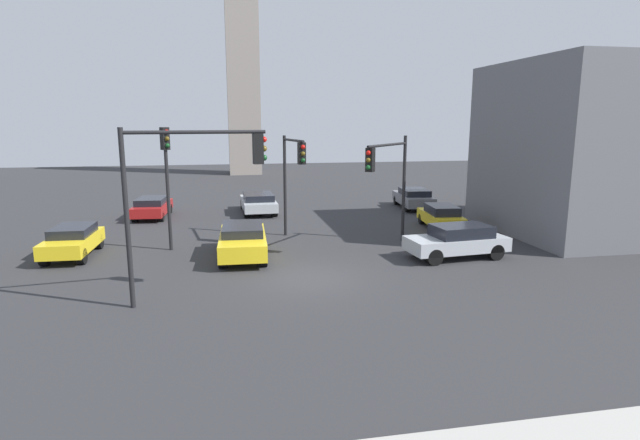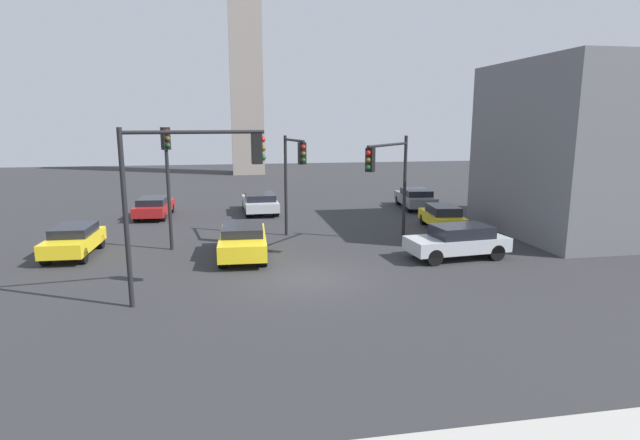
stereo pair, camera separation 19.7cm
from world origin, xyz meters
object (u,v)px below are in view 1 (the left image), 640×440
object	(u,v)px
traffic_light_2	(191,176)
traffic_light_3	(293,167)
car_1	(414,198)
car_6	(458,241)
car_5	(152,207)
traffic_light_0	(167,166)
car_2	(258,202)
car_4	(441,216)
car_3	(243,240)
traffic_light_1	(389,170)
car_0	(73,240)

from	to	relation	value
traffic_light_2	traffic_light_3	world-z (taller)	traffic_light_2
car_1	car_6	world-z (taller)	car_6
traffic_light_2	traffic_light_3	xyz separation A→B (m)	(4.34, 7.89, -0.46)
traffic_light_3	car_1	world-z (taller)	traffic_light_3
car_5	car_6	size ratio (longest dim) A/B	0.97
traffic_light_0	traffic_light_3	xyz separation A→B (m)	(5.84, 0.69, -0.18)
car_2	car_4	size ratio (longest dim) A/B	1.17
car_3	car_4	world-z (taller)	car_3
traffic_light_0	car_4	size ratio (longest dim) A/B	1.38
traffic_light_0	car_5	bearing A→B (deg)	157.88
traffic_light_1	car_5	size ratio (longest dim) A/B	1.20
car_1	car_5	world-z (taller)	car_1
car_3	car_6	distance (m)	9.41
traffic_light_2	car_5	xyz separation A→B (m)	(-3.43, 15.76, -3.49)
car_1	car_5	bearing A→B (deg)	96.42
car_3	car_6	size ratio (longest dim) A/B	1.05
car_6	car_2	bearing A→B (deg)	-64.00
traffic_light_1	car_3	bearing A→B (deg)	-47.74
car_1	car_3	world-z (taller)	car_3
traffic_light_3	car_2	world-z (taller)	traffic_light_3
traffic_light_3	car_5	distance (m)	11.46
car_0	car_1	distance (m)	21.48
car_4	car_5	xyz separation A→B (m)	(-16.21, 6.50, -0.03)
traffic_light_0	car_2	size ratio (longest dim) A/B	1.19
traffic_light_2	car_4	bearing A→B (deg)	28.84
traffic_light_1	car_0	world-z (taller)	traffic_light_1
traffic_light_2	car_2	size ratio (longest dim) A/B	1.21
car_1	car_4	xyz separation A→B (m)	(-0.99, -6.74, -0.02)
traffic_light_1	car_5	bearing A→B (deg)	-90.03
traffic_light_3	car_5	bearing A→B (deg)	-144.72
car_4	car_5	distance (m)	17.46
traffic_light_2	car_3	world-z (taller)	traffic_light_2
car_0	traffic_light_2	bearing A→B (deg)	41.45
traffic_light_2	car_0	xyz separation A→B (m)	(-5.63, 6.79, -3.45)
traffic_light_3	car_0	world-z (taller)	traffic_light_3
car_0	car_3	world-z (taller)	car_3
traffic_light_1	traffic_light_3	bearing A→B (deg)	-79.93
traffic_light_1	traffic_light_2	bearing A→B (deg)	-15.96
traffic_light_0	car_6	bearing A→B (deg)	38.30
traffic_light_3	car_5	xyz separation A→B (m)	(-7.76, 7.87, -3.03)
car_0	car_6	bearing A→B (deg)	80.26
car_6	traffic_light_0	bearing A→B (deg)	-22.32
traffic_light_1	car_5	xyz separation A→B (m)	(-11.82, 10.30, -3.02)
car_2	car_5	size ratio (longest dim) A/B	1.09
car_2	car_3	bearing A→B (deg)	171.00
car_1	car_6	xyz separation A→B (m)	(-2.82, -12.59, 0.05)
car_1	car_4	size ratio (longest dim) A/B	1.14
car_0	car_4	size ratio (longest dim) A/B	0.98
car_0	car_2	xyz separation A→B (m)	(8.79, 9.38, -0.02)
traffic_light_2	car_4	xyz separation A→B (m)	(12.78, 9.26, -3.47)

